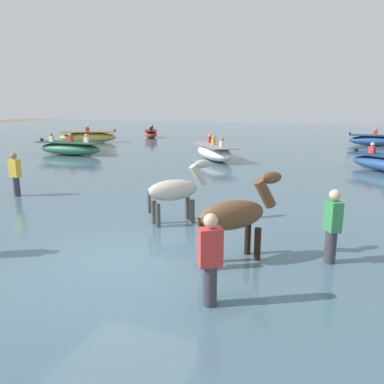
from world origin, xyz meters
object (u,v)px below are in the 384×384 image
person_spectator_far (332,231)px  person_wading_mid (210,266)px  horse_lead_pinto (176,192)px  person_onlooker_right (16,177)px  boat_mid_outer (214,152)px  boat_near_port (151,134)px  boat_far_inshore (375,140)px  boat_distant_east (88,137)px  horse_trailing_bay (236,217)px  boat_mid_channel (70,148)px

person_spectator_far → person_wading_mid: same height
horse_lead_pinto → person_onlooker_right: (-5.68, 0.76, -0.18)m
boat_mid_outer → person_wading_mid: person_wading_mid is taller
horse_lead_pinto → boat_near_port: 24.12m
boat_far_inshore → person_wading_mid: size_ratio=2.12×
horse_lead_pinto → boat_mid_outer: 10.70m
boat_distant_east → boat_near_port: bearing=67.7°
horse_trailing_bay → boat_near_port: size_ratio=0.63×
boat_near_port → horse_lead_pinto: bearing=-61.9°
boat_mid_channel → person_wading_mid: person_wading_mid is taller
person_spectator_far → person_onlooker_right: (-9.19, 1.96, 0.00)m
horse_lead_pinto → boat_mid_channel: (-10.48, 9.41, -0.39)m
person_wading_mid → person_onlooker_right: bearing=151.6°
horse_lead_pinto → person_onlooker_right: horse_lead_pinto is taller
horse_lead_pinto → person_spectator_far: horse_lead_pinto is taller
boat_mid_channel → person_spectator_far: bearing=-37.2°
boat_near_port → person_onlooker_right: bearing=-74.5°
boat_far_inshore → person_onlooker_right: (-11.67, -20.01, 0.22)m
horse_trailing_bay → boat_mid_channel: horse_trailing_bay is taller
boat_distant_east → boat_near_port: 6.12m
boat_far_inshore → person_onlooker_right: size_ratio=2.12×
boat_mid_channel → person_onlooker_right: size_ratio=2.43×
horse_trailing_bay → boat_far_inshore: size_ratio=0.54×
boat_mid_outer → boat_near_port: (-9.06, 10.83, -0.07)m
boat_mid_outer → person_onlooker_right: size_ratio=2.46×
boat_distant_east → boat_far_inshore: boat_distant_east is taller
horse_trailing_bay → horse_lead_pinto: bearing=137.8°
horse_lead_pinto → boat_mid_channel: size_ratio=0.45×
boat_far_inshore → person_wading_mid: bearing=-99.5°
person_spectator_far → person_wading_mid: bearing=-125.7°
horse_trailing_bay → boat_mid_channel: 16.64m
boat_mid_channel → boat_near_port: size_ratio=1.33×
horse_lead_pinto → boat_far_inshore: 21.62m
boat_near_port → person_wading_mid: size_ratio=1.83×
boat_distant_east → person_wading_mid: (15.65, -18.97, 0.18)m
boat_far_inshore → person_spectator_far: person_spectator_far is taller
person_spectator_far → person_wading_mid: (-1.56, -2.17, 0.00)m
horse_trailing_bay → boat_far_inshore: 22.86m
boat_distant_east → boat_far_inshore: 20.36m
horse_lead_pinto → boat_distant_east: size_ratio=0.42×
boat_mid_channel → boat_far_inshore: (16.47, 11.36, -0.01)m
boat_far_inshore → person_wading_mid: (-4.05, -24.13, 0.22)m
boat_mid_outer → boat_distant_east: boat_distant_east is taller
boat_far_inshore → horse_trailing_bay: bearing=-100.4°
boat_distant_east → boat_near_port: size_ratio=1.42×
boat_far_inshore → person_onlooker_right: 23.16m
boat_far_inshore → boat_near_port: boat_far_inshore is taller
boat_mid_outer → boat_mid_channel: boat_mid_outer is taller
horse_lead_pinto → boat_distant_east: (-13.70, 15.61, -0.35)m
horse_trailing_bay → boat_mid_channel: size_ratio=0.47×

